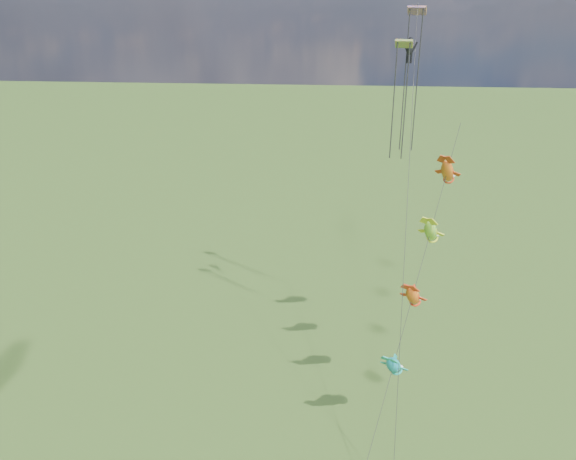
{
  "coord_description": "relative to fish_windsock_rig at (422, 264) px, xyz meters",
  "views": [
    {
      "loc": [
        14.86,
        -21.3,
        23.93
      ],
      "look_at": [
        11.86,
        11.54,
        10.29
      ],
      "focal_mm": 35.0,
      "sensor_mm": 36.0,
      "label": 1
    }
  ],
  "objects": [
    {
      "name": "parafoil_rig",
      "position": [
        -1.0,
        5.88,
        10.81
      ],
      "size": [
        2.15,
        17.55,
        23.75
      ],
      "rotation": [
        0.0,
        0.0,
        0.01
      ],
      "color": "brown",
      "rests_on": "ground"
    },
    {
      "name": "fish_windsock_rig",
      "position": [
        0.0,
        0.0,
        0.0
      ],
      "size": [
        6.28,
        14.77,
        16.43
      ],
      "rotation": [
        0.0,
        0.0,
        -0.07
      ],
      "color": "brown",
      "rests_on": "ground"
    }
  ]
}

